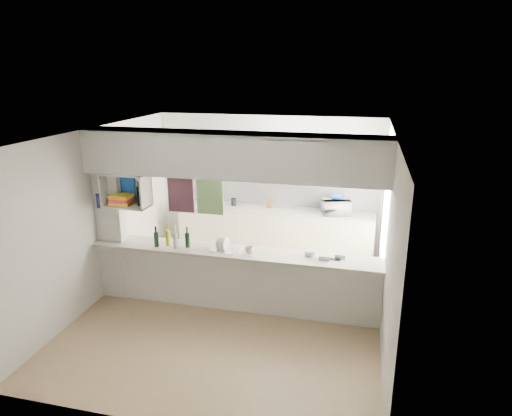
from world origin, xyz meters
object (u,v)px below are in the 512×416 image
(dish_rack, at_px, (225,244))
(wine_bottles, at_px, (172,239))
(bowl, at_px, (337,197))
(microwave, at_px, (336,207))

(dish_rack, relative_size, wine_bottles, 0.84)
(bowl, bearing_deg, microwave, -100.98)
(bowl, height_order, wine_bottles, wine_bottles)
(microwave, xyz_separation_m, wine_bottles, (-2.21, -2.14, -0.01))
(microwave, relative_size, wine_bottles, 0.95)
(microwave, xyz_separation_m, bowl, (0.01, 0.03, 0.17))
(bowl, xyz_separation_m, wine_bottles, (-2.22, -2.17, -0.18))
(microwave, height_order, bowl, bowl)
(bowl, relative_size, wine_bottles, 0.48)
(dish_rack, bearing_deg, wine_bottles, -165.45)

